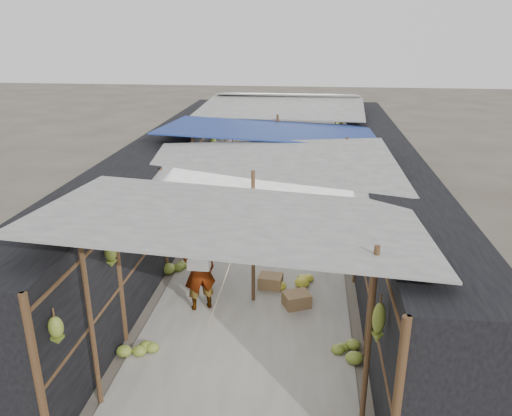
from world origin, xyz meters
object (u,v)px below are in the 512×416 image
at_px(black_basin, 328,217).
at_px(vendor_seated, 319,191).
at_px(crate_near, 297,300).
at_px(shopper_blue, 239,178).
at_px(vendor_elderly, 199,270).

distance_m(black_basin, vendor_seated, 1.21).
xyz_separation_m(crate_near, shopper_blue, (-1.88, 5.51, 0.70)).
xyz_separation_m(shopper_blue, vendor_seated, (2.31, 0.19, -0.38)).
bearing_deg(shopper_blue, vendor_elderly, -96.09).
relative_size(vendor_elderly, shopper_blue, 0.95).
distance_m(crate_near, vendor_seated, 5.73).
relative_size(black_basin, vendor_seated, 0.61).
height_order(black_basin, vendor_seated, vendor_seated).
xyz_separation_m(black_basin, vendor_seated, (-0.25, 1.13, 0.38)).
relative_size(shopper_blue, vendor_seated, 1.83).
relative_size(black_basin, vendor_elderly, 0.35).
relative_size(crate_near, shopper_blue, 0.28).
height_order(crate_near, shopper_blue, shopper_blue).
xyz_separation_m(black_basin, vendor_elderly, (-2.45, -4.84, 0.72)).
bearing_deg(shopper_blue, black_basin, -27.15).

